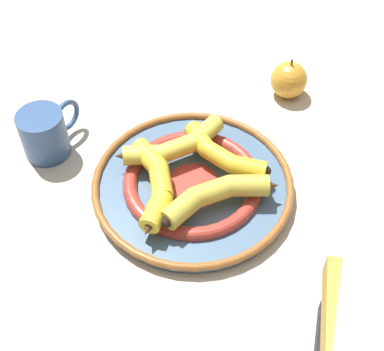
% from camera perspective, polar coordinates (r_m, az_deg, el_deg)
% --- Properties ---
extents(ground_plane, '(2.80, 2.80, 0.00)m').
position_cam_1_polar(ground_plane, '(0.91, 1.18, -0.65)').
color(ground_plane, beige).
extents(decorative_bowl, '(0.34, 0.34, 0.03)m').
position_cam_1_polar(decorative_bowl, '(0.89, 0.00, -0.87)').
color(decorative_bowl, slate).
rests_on(decorative_bowl, ground_plane).
extents(banana_a, '(0.18, 0.06, 0.03)m').
position_cam_1_polar(banana_a, '(0.89, 3.04, 2.39)').
color(banana_a, gold).
rests_on(banana_a, decorative_bowl).
extents(banana_b, '(0.11, 0.19, 0.04)m').
position_cam_1_polar(banana_b, '(0.83, 2.64, -2.02)').
color(banana_b, gold).
rests_on(banana_b, decorative_bowl).
extents(banana_c, '(0.16, 0.14, 0.03)m').
position_cam_1_polar(banana_c, '(0.85, -3.90, -0.94)').
color(banana_c, yellow).
rests_on(banana_c, decorative_bowl).
extents(banana_d, '(0.10, 0.19, 0.03)m').
position_cam_1_polar(banana_d, '(0.90, -1.95, 3.16)').
color(banana_d, yellow).
rests_on(banana_d, decorative_bowl).
extents(coffee_mug, '(0.08, 0.13, 0.09)m').
position_cam_1_polar(coffee_mug, '(0.96, -15.40, 4.43)').
color(coffee_mug, '#335184').
rests_on(coffee_mug, ground_plane).
extents(apple, '(0.07, 0.07, 0.08)m').
position_cam_1_polar(apple, '(1.07, 10.28, 10.01)').
color(apple, gold).
rests_on(apple, ground_plane).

